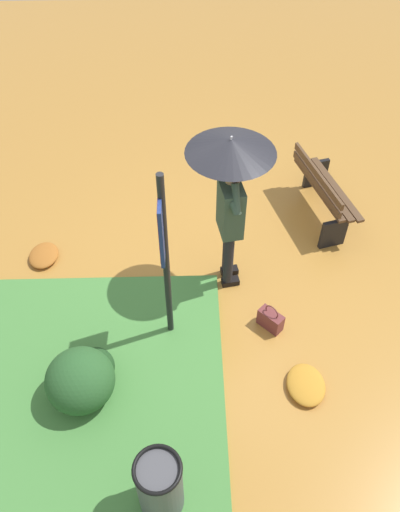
{
  "coord_description": "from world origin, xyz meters",
  "views": [
    {
      "loc": [
        -4.36,
        0.41,
        4.98
      ],
      "look_at": [
        -0.53,
        0.31,
        0.85
      ],
      "focal_mm": 35.91,
      "sensor_mm": 36.0,
      "label": 1
    }
  ],
  "objects_px": {
    "park_bench": "(324,191)",
    "trash_bin": "(160,486)",
    "person_with_umbrella": "(231,178)",
    "info_sign_post": "(164,245)",
    "handbag": "(271,320)"
  },
  "relations": [
    {
      "from": "park_bench",
      "to": "trash_bin",
      "type": "height_order",
      "value": "trash_bin"
    },
    {
      "from": "person_with_umbrella",
      "to": "trash_bin",
      "type": "distance_m",
      "value": 3.08
    },
    {
      "from": "info_sign_post",
      "to": "handbag",
      "type": "relative_size",
      "value": 6.22
    },
    {
      "from": "park_bench",
      "to": "trash_bin",
      "type": "distance_m",
      "value": 4.43
    },
    {
      "from": "person_with_umbrella",
      "to": "park_bench",
      "type": "relative_size",
      "value": 1.42
    },
    {
      "from": "park_bench",
      "to": "person_with_umbrella",
      "type": "bearing_deg",
      "value": 128.16
    },
    {
      "from": "info_sign_post",
      "to": "trash_bin",
      "type": "height_order",
      "value": "info_sign_post"
    },
    {
      "from": "handbag",
      "to": "trash_bin",
      "type": "xyz_separation_m",
      "value": [
        -1.93,
        1.21,
        0.29
      ]
    },
    {
      "from": "info_sign_post",
      "to": "handbag",
      "type": "height_order",
      "value": "info_sign_post"
    },
    {
      "from": "person_with_umbrella",
      "to": "park_bench",
      "type": "xyz_separation_m",
      "value": [
        1.11,
        -1.41,
        -1.15
      ]
    },
    {
      "from": "info_sign_post",
      "to": "park_bench",
      "type": "height_order",
      "value": "info_sign_post"
    },
    {
      "from": "person_with_umbrella",
      "to": "park_bench",
      "type": "height_order",
      "value": "person_with_umbrella"
    },
    {
      "from": "park_bench",
      "to": "info_sign_post",
      "type": "bearing_deg",
      "value": 133.12
    },
    {
      "from": "person_with_umbrella",
      "to": "handbag",
      "type": "bearing_deg",
      "value": -150.6
    },
    {
      "from": "person_with_umbrella",
      "to": "info_sign_post",
      "type": "xyz_separation_m",
      "value": [
        -0.87,
        0.7,
        -0.11
      ]
    }
  ]
}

